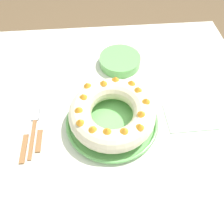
% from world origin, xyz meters
% --- Properties ---
extents(ground_plane, '(8.00, 8.00, 0.00)m').
position_xyz_m(ground_plane, '(0.00, 0.00, 0.00)').
color(ground_plane, brown).
extents(dining_table, '(1.14, 1.19, 0.74)m').
position_xyz_m(dining_table, '(0.00, 0.00, 0.65)').
color(dining_table, silver).
rests_on(dining_table, ground_plane).
extents(serving_dish, '(0.33, 0.33, 0.02)m').
position_xyz_m(serving_dish, '(-0.02, 0.00, 0.75)').
color(serving_dish, '#6BB760').
rests_on(serving_dish, dining_table).
extents(bundt_cake, '(0.30, 0.30, 0.09)m').
position_xyz_m(bundt_cake, '(-0.02, 0.00, 0.80)').
color(bundt_cake, beige).
rests_on(bundt_cake, serving_dish).
extents(fork, '(0.02, 0.22, 0.01)m').
position_xyz_m(fork, '(-0.30, 0.00, 0.75)').
color(fork, '#936038').
rests_on(fork, dining_table).
extents(serving_knife, '(0.02, 0.23, 0.01)m').
position_xyz_m(serving_knife, '(-0.32, -0.03, 0.75)').
color(serving_knife, '#936038').
rests_on(serving_knife, dining_table).
extents(cake_knife, '(0.02, 0.19, 0.01)m').
position_xyz_m(cake_knife, '(-0.28, -0.02, 0.75)').
color(cake_knife, '#936038').
rests_on(cake_knife, dining_table).
extents(side_bowl, '(0.18, 0.18, 0.04)m').
position_xyz_m(side_bowl, '(0.04, 0.30, 0.76)').
color(side_bowl, '#6BB760').
rests_on(side_bowl, dining_table).
extents(napkin, '(0.18, 0.13, 0.00)m').
position_xyz_m(napkin, '(0.27, -0.00, 0.74)').
color(napkin, '#B2D1B7').
rests_on(napkin, dining_table).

